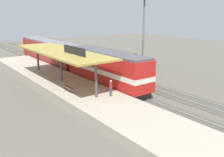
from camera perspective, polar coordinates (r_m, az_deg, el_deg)
ground_plane at (r=35.84m, az=-1.69°, el=-0.21°), size 120.00×120.00×0.00m
track_near at (r=34.77m, az=-4.39°, el=-0.66°), size 3.20×110.00×0.16m
track_far at (r=37.33m, az=1.59°, el=0.45°), size 3.20×110.00×0.16m
platform at (r=32.55m, az=-11.27°, el=-1.22°), size 6.00×44.00×0.90m
station_canopy at (r=31.61m, az=-11.57°, el=5.88°), size 5.20×18.00×4.70m
platform_bench at (r=27.70m, az=-9.83°, el=-2.04°), size 0.44×1.70×0.50m
locomotive at (r=31.66m, az=-1.44°, el=2.28°), size 2.93×14.43×4.44m
passenger_carriage_single at (r=47.32m, az=-14.15°, el=5.87°), size 2.90×20.00×4.24m
freight_car at (r=39.71m, az=-1.57°, el=4.18°), size 2.80×12.00×3.54m
light_mast at (r=37.07m, az=7.27°, el=13.32°), size 1.10×1.10×11.70m
person_waiting at (r=25.67m, az=-0.27°, el=-1.97°), size 0.34×0.34×1.71m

